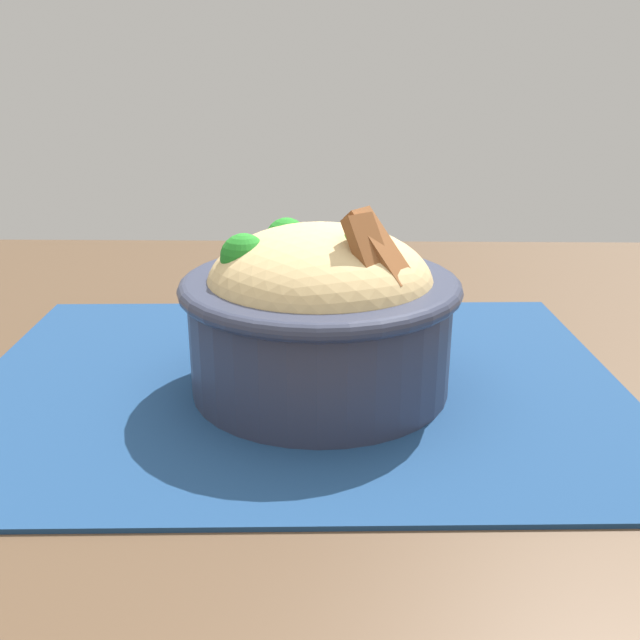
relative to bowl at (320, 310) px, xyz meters
The scene contains 4 objects.
table 0.13m from the bowl, 27.43° to the right, with size 1.08×0.89×0.72m.
placemat 0.06m from the bowl, 40.12° to the right, with size 0.46×0.34×0.00m, color navy.
bowl is the anchor object (origin of this frame).
fork 0.11m from the bowl, 26.53° to the right, with size 0.04×0.13×0.00m.
Camera 1 is at (-0.01, 0.45, 0.93)m, focal length 39.55 mm.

